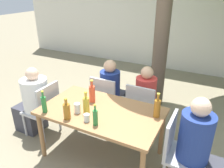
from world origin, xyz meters
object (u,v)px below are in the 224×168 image
amber_bottle_0 (67,111)px  person_seated_2 (113,93)px  patio_chair_2 (106,98)px  patio_chair_3 (142,107)px  person_seated_3 (147,101)px  person_seated_1 (200,153)px  soda_bottle_3 (92,93)px  drinking_glass_1 (77,108)px  patio_chair_0 (44,107)px  green_bottle_5 (44,104)px  amber_bottle_1 (157,108)px  person_seated_0 (33,103)px  oil_cruet_4 (86,105)px  drinking_glass_0 (87,118)px  green_bottle_2 (95,117)px  dining_table_front (102,115)px  patio_chair_1 (179,149)px

amber_bottle_0 → person_seated_2: bearing=91.9°
patio_chair_2 → patio_chair_3: same height
person_seated_3 → amber_bottle_0: 1.45m
person_seated_1 → patio_chair_3: bearing=53.6°
soda_bottle_3 → drinking_glass_1: bearing=-92.3°
patio_chair_0 → person_seated_3: (1.33, 0.93, -0.01)m
green_bottle_5 → patio_chair_2: bearing=73.9°
patio_chair_2 → person_seated_3: person_seated_3 is taller
amber_bottle_1 → person_seated_0: bearing=-174.7°
soda_bottle_3 → oil_cruet_4: soda_bottle_3 is taller
patio_chair_3 → soda_bottle_3: 0.85m
person_seated_2 → green_bottle_5: (-0.30, -1.29, 0.35)m
patio_chair_3 → drinking_glass_0: bearing=70.8°
person_seated_0 → green_bottle_5: bearing=59.8°
amber_bottle_0 → green_bottle_5: green_bottle_5 is taller
soda_bottle_3 → green_bottle_5: bearing=-127.5°
patio_chair_3 → person_seated_1: size_ratio=0.74×
patio_chair_3 → amber_bottle_1: 0.72m
patio_chair_0 → oil_cruet_4: size_ratio=2.98×
patio_chair_0 → person_seated_0: 0.23m
green_bottle_2 → soda_bottle_3: bearing=125.7°
person_seated_2 → green_bottle_5: size_ratio=3.77×
person_seated_3 → green_bottle_2: 1.31m
person_seated_2 → soda_bottle_3: person_seated_2 is taller
dining_table_front → green_bottle_2: green_bottle_2 is taller
patio_chair_0 → drinking_glass_1: (0.78, -0.19, 0.30)m
amber_bottle_1 → drinking_glass_0: bearing=-146.0°
person_seated_1 → amber_bottle_1: bearing=72.4°
person_seated_3 → green_bottle_2: person_seated_3 is taller
dining_table_front → amber_bottle_0: bearing=-127.3°
drinking_glass_1 → patio_chair_0: bearing=166.3°
person_seated_2 → amber_bottle_0: 1.33m
person_seated_0 → green_bottle_5: size_ratio=3.77×
dining_table_front → person_seated_0: bearing=-180.0°
dining_table_front → amber_bottle_0: amber_bottle_0 is taller
person_seated_2 → person_seated_3: person_seated_2 is taller
patio_chair_2 → oil_cruet_4: bearing=102.2°
dining_table_front → person_seated_1: bearing=-0.0°
patio_chair_1 → person_seated_0: (-2.26, -0.00, 0.01)m
patio_chair_3 → person_seated_1: 1.16m
patio_chair_2 → green_bottle_2: bearing=112.5°
person_seated_0 → green_bottle_2: size_ratio=4.18×
dining_table_front → person_seated_1: 1.25m
patio_chair_0 → person_seated_1: 2.26m
person_seated_0 → person_seated_1: person_seated_1 is taller
person_seated_2 → green_bottle_2: size_ratio=4.18×
patio_chair_1 → green_bottle_2: bearing=108.8°
amber_bottle_0 → green_bottle_5: bearing=-178.1°
patio_chair_1 → person_seated_0: size_ratio=0.79×
soda_bottle_3 → patio_chair_0: bearing=-169.7°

